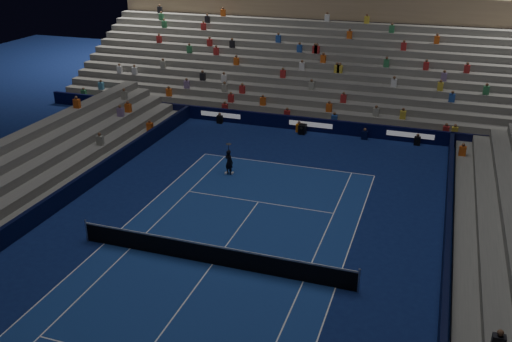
% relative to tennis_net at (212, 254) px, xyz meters
% --- Properties ---
extents(ground, '(90.00, 90.00, 0.00)m').
position_rel_tennis_net_xyz_m(ground, '(0.00, 0.00, -0.50)').
color(ground, '#0D1B51').
rests_on(ground, ground).
extents(court_surface, '(10.97, 23.77, 0.01)m').
position_rel_tennis_net_xyz_m(court_surface, '(0.00, 0.00, -0.50)').
color(court_surface, navy).
rests_on(court_surface, ground).
extents(sponsor_barrier_far, '(44.00, 0.25, 1.00)m').
position_rel_tennis_net_xyz_m(sponsor_barrier_far, '(0.00, 18.50, -0.00)').
color(sponsor_barrier_far, black).
rests_on(sponsor_barrier_far, ground).
extents(sponsor_barrier_east, '(0.25, 37.00, 1.00)m').
position_rel_tennis_net_xyz_m(sponsor_barrier_east, '(9.70, 0.00, -0.00)').
color(sponsor_barrier_east, black).
rests_on(sponsor_barrier_east, ground).
extents(sponsor_barrier_west, '(0.25, 37.00, 1.00)m').
position_rel_tennis_net_xyz_m(sponsor_barrier_west, '(-9.70, 0.00, -0.00)').
color(sponsor_barrier_west, black).
rests_on(sponsor_barrier_west, ground).
extents(grandstand_main, '(44.00, 15.20, 11.20)m').
position_rel_tennis_net_xyz_m(grandstand_main, '(0.00, 27.90, 2.87)').
color(grandstand_main, slate).
rests_on(grandstand_main, ground).
extents(tennis_net, '(12.90, 0.10, 1.10)m').
position_rel_tennis_net_xyz_m(tennis_net, '(0.00, 0.00, 0.00)').
color(tennis_net, '#B2B2B7').
rests_on(tennis_net, ground).
extents(tennis_player, '(0.65, 0.54, 1.54)m').
position_rel_tennis_net_xyz_m(tennis_player, '(-2.85, 9.41, 0.27)').
color(tennis_player, black).
rests_on(tennis_player, ground).
extents(broadcast_camera, '(0.54, 0.98, 0.67)m').
position_rel_tennis_net_xyz_m(broadcast_camera, '(-0.44, 17.75, -0.16)').
color(broadcast_camera, black).
rests_on(broadcast_camera, ground).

